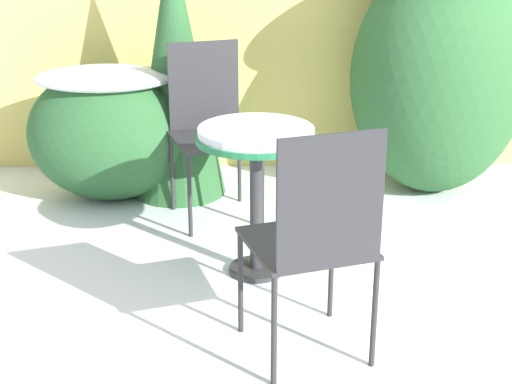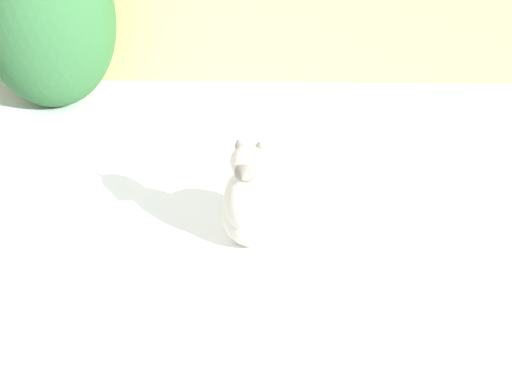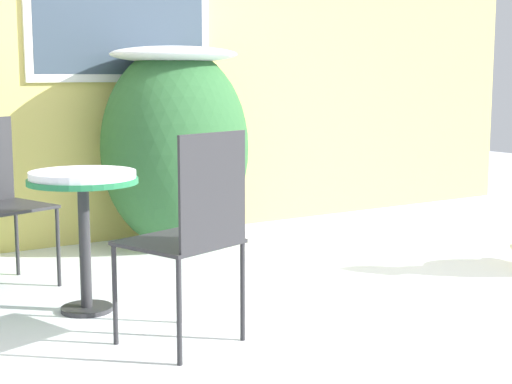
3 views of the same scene
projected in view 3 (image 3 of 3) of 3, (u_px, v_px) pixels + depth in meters
The scene contains 5 objects.
ground_plane at pixel (313, 299), 4.51m from camera, with size 16.00×16.00×0.00m, color white.
house_wall at pixel (144, 52), 6.12m from camera, with size 8.00×0.10×2.87m.
shrub_middle at pixel (175, 143), 5.80m from camera, with size 1.10×1.05×1.49m.
patio_table at pixel (83, 194), 4.19m from camera, with size 0.59×0.59×0.77m.
patio_chair_far_side at pixel (192, 229), 3.64m from camera, with size 0.59×0.59×1.02m.
Camera 3 is at (-2.65, -3.49, 1.27)m, focal length 55.00 mm.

